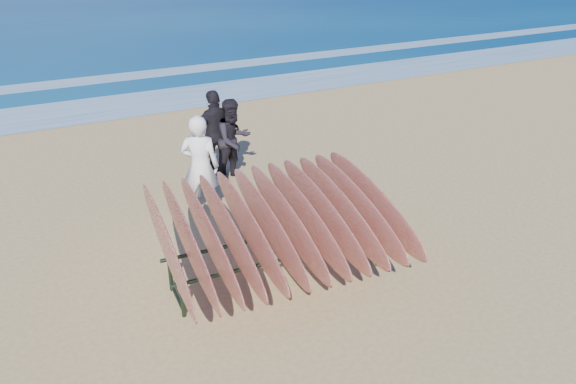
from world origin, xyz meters
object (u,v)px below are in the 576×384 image
object	(u,v)px
person_white	(200,166)
person_dark_a	(233,140)
person_dark_b	(216,134)
surfboard_rack	(278,222)

from	to	relation	value
person_white	person_dark_a	size ratio (longest dim) A/B	1.10
person_white	person_dark_b	bearing A→B (deg)	-89.15
surfboard_rack	person_dark_a	world-z (taller)	person_dark_a
surfboard_rack	person_dark_b	bearing A→B (deg)	84.58
surfboard_rack	person_dark_b	size ratio (longest dim) A/B	1.88
person_dark_b	surfboard_rack	bearing A→B (deg)	74.93
person_white	person_dark_b	distance (m)	1.73
person_white	person_dark_a	distance (m)	1.60
surfboard_rack	person_dark_b	xyz separation A→B (m)	(0.63, 3.91, -0.01)
person_white	person_dark_a	bearing A→B (deg)	-102.48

